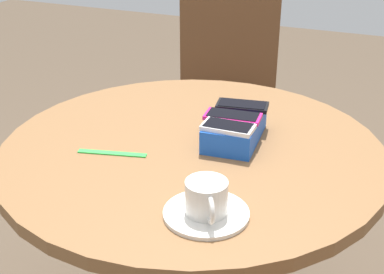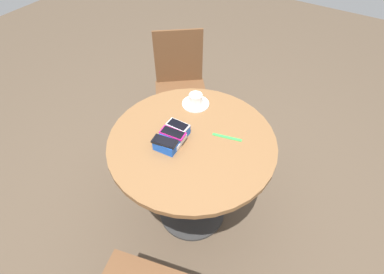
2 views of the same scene
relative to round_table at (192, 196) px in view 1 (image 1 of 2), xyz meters
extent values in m
cylinder|color=#2D2D2D|center=(0.00, 0.00, -0.23)|extent=(0.07, 0.07, 0.68)
cylinder|color=brown|center=(0.00, 0.00, 0.13)|extent=(0.90, 0.90, 0.03)
cube|color=blue|center=(-0.06, 0.08, 0.17)|extent=(0.21, 0.13, 0.06)
cube|color=white|center=(-0.06, 0.02, 0.16)|extent=(0.11, 0.01, 0.03)
cube|color=black|center=(-0.13, 0.08, 0.20)|extent=(0.08, 0.13, 0.01)
cube|color=black|center=(-0.13, 0.08, 0.21)|extent=(0.07, 0.12, 0.00)
cube|color=#D11975|center=(-0.06, 0.08, 0.20)|extent=(0.07, 0.14, 0.01)
cube|color=black|center=(-0.06, 0.08, 0.21)|extent=(0.06, 0.12, 0.00)
cube|color=silver|center=(0.00, 0.09, 0.20)|extent=(0.06, 0.12, 0.01)
cube|color=black|center=(0.00, 0.09, 0.21)|extent=(0.06, 0.11, 0.00)
cylinder|color=silver|center=(0.26, 0.14, 0.15)|extent=(0.16, 0.16, 0.01)
cylinder|color=silver|center=(0.26, 0.14, 0.18)|extent=(0.08, 0.08, 0.06)
cylinder|color=olive|center=(0.26, 0.14, 0.21)|extent=(0.07, 0.07, 0.00)
torus|color=silver|center=(0.29, 0.16, 0.18)|extent=(0.05, 0.03, 0.05)
cube|color=green|center=(0.11, -0.15, 0.14)|extent=(0.05, 0.16, 0.00)
cube|color=brown|center=(-0.75, -0.19, -0.13)|extent=(0.50, 0.50, 0.02)
cube|color=brown|center=(-0.95, -0.24, 0.10)|extent=(0.11, 0.39, 0.45)
cylinder|color=brown|center=(-0.53, -0.32, -0.36)|extent=(0.04, 0.04, 0.45)
cylinder|color=brown|center=(-0.62, 0.04, -0.36)|extent=(0.04, 0.04, 0.45)
cylinder|color=brown|center=(-0.89, -0.42, -0.36)|extent=(0.04, 0.04, 0.45)
cylinder|color=brown|center=(-0.98, -0.06, -0.36)|extent=(0.04, 0.04, 0.45)
camera|label=1|loc=(1.03, 0.44, 0.71)|focal=50.00mm
camera|label=2|loc=(-0.92, -0.58, 1.29)|focal=28.00mm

